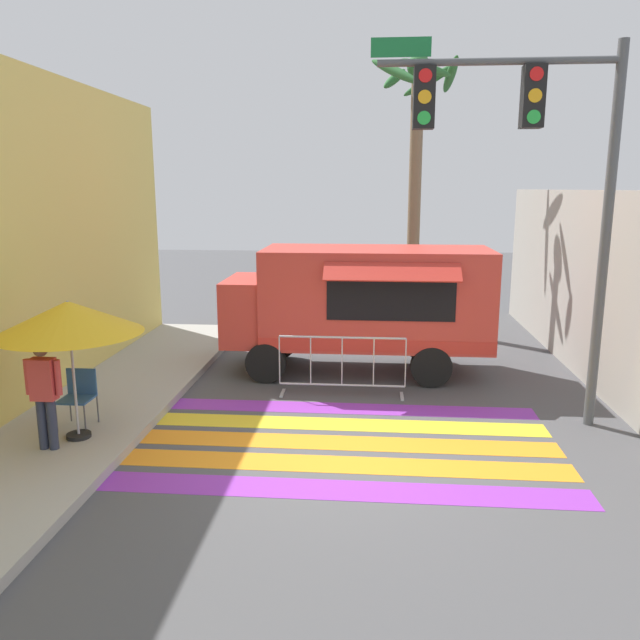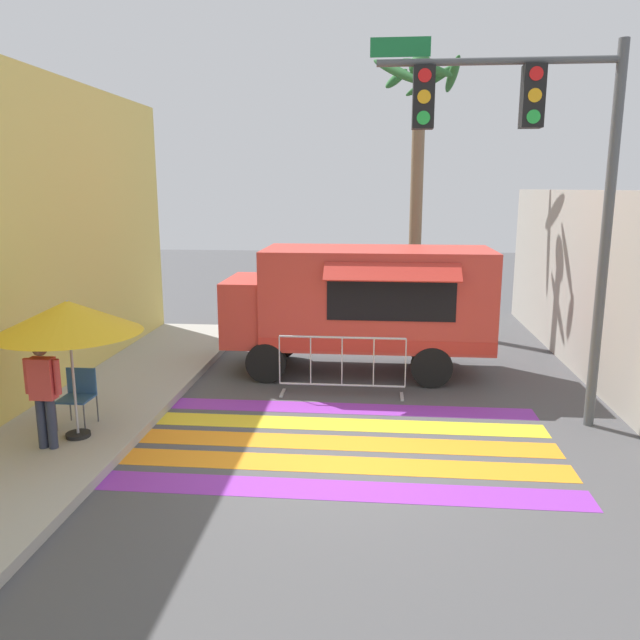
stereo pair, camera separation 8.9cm
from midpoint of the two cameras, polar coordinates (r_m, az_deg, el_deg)
ground_plane at (r=9.16m, az=1.92°, el=-12.58°), size 60.00×60.00×0.00m
concrete_wall_right at (r=12.26m, az=25.27°, el=1.80°), size 0.20×16.00×3.77m
crosswalk_painted at (r=9.68m, az=2.10°, el=-11.16°), size 6.40×3.60×0.01m
food_truck at (r=12.94m, az=3.10°, el=1.84°), size 5.43×2.49×2.60m
traffic_signal_pole at (r=10.29m, az=18.62°, el=14.18°), size 3.75×0.29×6.01m
patio_umbrella at (r=9.68m, az=-22.23°, el=0.18°), size 2.09×2.09×2.08m
folding_chair at (r=10.51m, az=-21.42°, el=-6.19°), size 0.48×0.48×0.89m
vendor_person at (r=9.64m, az=-24.16°, el=-5.82°), size 0.53×0.21×1.58m
barricade_front at (r=11.59m, az=1.80°, el=-4.22°), size 2.36×0.44×1.14m
palm_tree at (r=17.22m, az=8.67°, el=15.61°), size 2.45×2.52×7.17m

